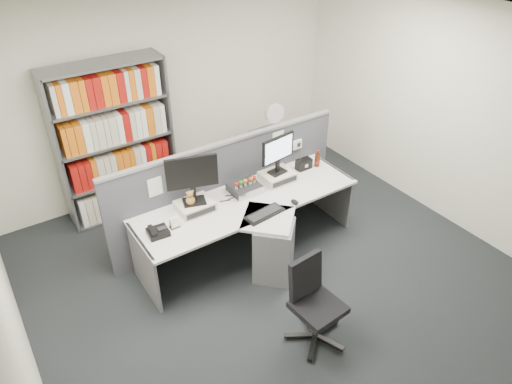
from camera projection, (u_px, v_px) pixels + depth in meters
ground at (289, 290)px, 5.11m from camera, size 5.50×5.50×0.00m
room_shell at (297, 144)px, 4.12m from camera, size 5.04×5.54×2.72m
partition at (228, 188)px, 5.62m from camera, size 3.00×0.08×1.27m
desk at (259, 229)px, 5.27m from camera, size 2.60×1.20×0.72m
monitor_riser_left at (195, 206)px, 5.09m from camera, size 0.38×0.31×0.10m
monitor_riser_right at (277, 176)px, 5.60m from camera, size 0.38×0.31×0.10m
monitor_left at (192, 176)px, 4.88m from camera, size 0.53×0.24×0.55m
monitor_right at (278, 152)px, 5.42m from camera, size 0.46×0.18×0.47m
desktop_pc at (245, 188)px, 5.40m from camera, size 0.34×0.30×0.09m
figurines at (246, 181)px, 5.34m from camera, size 0.29×0.05×0.09m
keyboard at (264, 214)px, 5.03m from camera, size 0.46×0.22×0.03m
mouse at (295, 202)px, 5.21m from camera, size 0.07×0.11×0.04m
desk_phone at (158, 232)px, 4.75m from camera, size 0.22×0.20×0.09m
desk_calendar at (174, 223)px, 4.84m from camera, size 0.10×0.07×0.12m
plush_toy at (190, 199)px, 4.99m from camera, size 0.10×0.10×0.17m
speaker at (304, 164)px, 5.81m from camera, size 0.19×0.11×0.13m
cola_bottle at (317, 160)px, 5.85m from camera, size 0.07×0.07×0.22m
shelving_unit at (115, 144)px, 5.84m from camera, size 1.41×0.40×2.00m
filing_cabinet at (273, 156)px, 6.85m from camera, size 0.45×0.61×0.70m
desk_fan at (274, 115)px, 6.49m from camera, size 0.28×0.17×0.47m
office_chair at (313, 300)px, 4.37m from camera, size 0.57×0.58×0.88m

